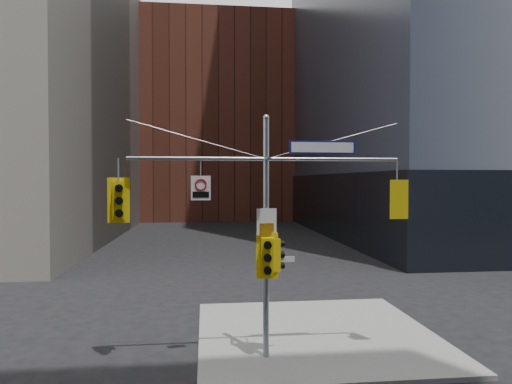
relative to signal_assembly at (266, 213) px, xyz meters
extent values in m
cube|color=gray|center=(2.00, 2.01, -4.34)|extent=(8.00, 8.00, 0.15)
cube|color=black|center=(28.00, 30.01, -1.42)|extent=(36.40, 36.40, 6.00)
cube|color=brown|center=(0.00, 56.01, 9.58)|extent=(26.00, 20.00, 28.00)
cylinder|color=#93969B|center=(0.00, 0.01, -0.82)|extent=(0.18, 0.18, 7.20)
sphere|color=#93969B|center=(0.00, 0.01, 2.78)|extent=(0.20, 0.20, 0.20)
cylinder|color=#93969B|center=(-2.00, 0.01, 1.58)|extent=(4.00, 0.11, 0.11)
cylinder|color=#93969B|center=(2.00, 0.01, 1.58)|extent=(4.00, 0.11, 0.11)
cylinder|color=#93969B|center=(0.00, -0.34, 1.58)|extent=(0.10, 0.70, 0.10)
cylinder|color=#93969B|center=(-2.00, 0.01, 2.13)|extent=(4.00, 0.02, 1.12)
cylinder|color=#93969B|center=(2.00, 0.01, 2.13)|extent=(4.00, 0.02, 1.12)
cube|color=#DFBB0B|center=(-4.22, 0.01, 0.38)|extent=(0.38, 0.31, 1.05)
cube|color=#DFBB0B|center=(-4.25, 0.18, 0.38)|extent=(0.62, 0.17, 1.30)
cylinder|color=black|center=(-4.17, -0.19, 0.73)|extent=(0.25, 0.20, 0.22)
cylinder|color=black|center=(-4.19, -0.11, 0.73)|extent=(0.19, 0.06, 0.19)
cylinder|color=black|center=(-4.17, -0.19, 0.38)|extent=(0.25, 0.20, 0.22)
cylinder|color=black|center=(-4.19, -0.11, 0.38)|extent=(0.19, 0.06, 0.19)
cylinder|color=black|center=(-4.17, -0.19, 0.03)|extent=(0.25, 0.20, 0.22)
cylinder|color=#0CE559|center=(-4.19, -0.11, 0.03)|extent=(0.19, 0.06, 0.19)
cube|color=#DFBB0B|center=(4.01, 0.01, 0.38)|extent=(0.31, 0.22, 0.95)
cube|color=#DFBB0B|center=(4.01, -0.16, 0.38)|extent=(0.56, 0.04, 1.18)
cylinder|color=black|center=(4.01, 0.19, 0.70)|extent=(0.20, 0.15, 0.20)
cylinder|color=black|center=(4.01, 0.12, 0.70)|extent=(0.17, 0.02, 0.17)
cylinder|color=black|center=(4.01, 0.19, 0.38)|extent=(0.20, 0.15, 0.20)
cylinder|color=black|center=(4.01, 0.12, 0.38)|extent=(0.17, 0.02, 0.17)
cylinder|color=black|center=(4.01, 0.19, 0.07)|extent=(0.20, 0.15, 0.20)
cylinder|color=black|center=(4.01, 0.12, 0.07)|extent=(0.17, 0.02, 0.17)
cube|color=#DFBB0B|center=(0.28, 0.01, -1.25)|extent=(0.27, 0.35, 0.97)
cylinder|color=black|center=(0.46, 0.04, -0.92)|extent=(0.18, 0.23, 0.20)
cylinder|color=black|center=(0.39, 0.03, -0.92)|extent=(0.05, 0.18, 0.18)
cylinder|color=black|center=(0.46, 0.04, -1.25)|extent=(0.18, 0.23, 0.20)
cylinder|color=black|center=(0.39, 0.03, -1.25)|extent=(0.05, 0.18, 0.18)
cylinder|color=black|center=(0.46, 0.04, -1.57)|extent=(0.18, 0.23, 0.20)
cylinder|color=black|center=(0.39, 0.03, -1.57)|extent=(0.05, 0.18, 0.18)
cube|color=#DFBB0B|center=(0.00, -0.27, -1.25)|extent=(0.37, 0.28, 1.09)
cube|color=#DFBB0B|center=(0.02, -0.09, -1.25)|extent=(0.64, 0.10, 1.35)
cylinder|color=black|center=(-0.02, -0.48, -0.89)|extent=(0.24, 0.19, 0.23)
cylinder|color=black|center=(-0.01, -0.40, -0.89)|extent=(0.20, 0.04, 0.20)
cylinder|color=black|center=(-0.02, -0.48, -1.25)|extent=(0.24, 0.19, 0.23)
cylinder|color=black|center=(-0.01, -0.40, -1.25)|extent=(0.20, 0.04, 0.20)
cylinder|color=black|center=(-0.02, -0.48, -1.61)|extent=(0.24, 0.19, 0.23)
cylinder|color=black|center=(-0.01, -0.40, -1.61)|extent=(0.20, 0.04, 0.20)
cube|color=navy|center=(1.69, 0.01, 1.93)|extent=(2.00, 0.05, 0.39)
cube|color=silver|center=(1.69, -0.02, 1.93)|extent=(1.88, 0.01, 0.30)
cube|color=silver|center=(-1.91, -0.01, 0.73)|extent=(0.57, 0.10, 0.71)
torus|color=#B20A0A|center=(-1.91, -0.03, 0.83)|extent=(0.35, 0.09, 0.35)
cube|color=black|center=(-1.91, -0.03, 0.54)|extent=(0.47, 0.07, 0.17)
cube|color=silver|center=(0.00, -0.11, -0.25)|extent=(0.59, 0.10, 0.77)
cube|color=#D88C00|center=(0.00, -0.13, -0.47)|extent=(0.43, 0.06, 0.34)
cube|color=silver|center=(0.45, 0.01, -1.39)|extent=(0.82, 0.08, 0.16)
cube|color=#145926|center=(0.00, 0.46, -1.68)|extent=(0.13, 0.83, 0.17)
camera|label=1|loc=(-1.79, -13.25, 0.94)|focal=32.00mm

